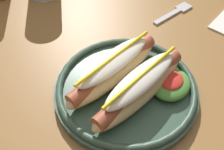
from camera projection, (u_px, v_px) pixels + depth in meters
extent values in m
cube|color=olive|center=(31.00, 61.00, 0.56)|extent=(1.17, 1.01, 0.04)
cylinder|color=olive|center=(62.00, 19.00, 1.26)|extent=(0.06, 0.06, 0.70)
cylinder|color=#334C3D|center=(126.00, 90.00, 0.48)|extent=(0.26, 0.26, 0.02)
torus|color=#334C3D|center=(126.00, 86.00, 0.47)|extent=(0.25, 0.25, 0.01)
ellipsoid|color=#E0C184|center=(140.00, 89.00, 0.44)|extent=(0.22, 0.08, 0.04)
cylinder|color=#9E4C33|center=(140.00, 86.00, 0.43)|extent=(0.20, 0.06, 0.03)
ellipsoid|color=silver|center=(141.00, 79.00, 0.42)|extent=(0.17, 0.07, 0.02)
cylinder|color=yellow|center=(142.00, 75.00, 0.41)|extent=(0.17, 0.04, 0.01)
ellipsoid|color=#E0C184|center=(114.00, 71.00, 0.47)|extent=(0.22, 0.08, 0.04)
cylinder|color=#9E4C33|center=(114.00, 68.00, 0.46)|extent=(0.20, 0.06, 0.03)
ellipsoid|color=silver|center=(114.00, 61.00, 0.45)|extent=(0.17, 0.07, 0.02)
cylinder|color=yellow|center=(114.00, 57.00, 0.44)|extent=(0.17, 0.04, 0.01)
ellipsoid|color=#4C8C38|center=(171.00, 84.00, 0.46)|extent=(0.08, 0.07, 0.02)
ellipsoid|color=red|center=(172.00, 80.00, 0.45)|extent=(0.05, 0.04, 0.01)
cube|color=silver|center=(167.00, 17.00, 0.63)|extent=(0.08, 0.04, 0.00)
cube|color=silver|center=(184.00, 7.00, 0.65)|extent=(0.04, 0.04, 0.00)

